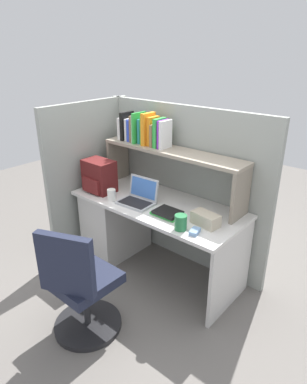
# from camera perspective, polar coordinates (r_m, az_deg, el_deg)

# --- Properties ---
(ground_plane) EXTENTS (8.00, 8.00, 0.00)m
(ground_plane) POSITION_cam_1_polar(r_m,az_deg,el_deg) (3.42, 0.56, -12.96)
(ground_plane) COLOR slate
(desk) EXTENTS (1.60, 0.70, 0.73)m
(desk) POSITION_cam_1_polar(r_m,az_deg,el_deg) (3.43, -4.42, -4.94)
(desk) COLOR silver
(desk) RESTS_ON ground_plane
(cubicle_partition_rear) EXTENTS (1.84, 0.05, 1.55)m
(cubicle_partition_rear) POSITION_cam_1_polar(r_m,az_deg,el_deg) (3.30, 4.86, 1.04)
(cubicle_partition_rear) COLOR #939991
(cubicle_partition_rear) RESTS_ON ground_plane
(cubicle_partition_left) EXTENTS (0.05, 1.06, 1.55)m
(cubicle_partition_left) POSITION_cam_1_polar(r_m,az_deg,el_deg) (3.56, -10.46, 2.40)
(cubicle_partition_left) COLOR #939991
(cubicle_partition_left) RESTS_ON ground_plane
(overhead_hutch) EXTENTS (1.44, 0.28, 0.45)m
(overhead_hutch) POSITION_cam_1_polar(r_m,az_deg,el_deg) (3.06, 3.06, 5.40)
(overhead_hutch) COLOR gray
(overhead_hutch) RESTS_ON desk
(reference_books_on_shelf) EXTENTS (0.57, 0.19, 0.29)m
(reference_books_on_shelf) POSITION_cam_1_polar(r_m,az_deg,el_deg) (3.21, -1.60, 10.39)
(reference_books_on_shelf) COLOR white
(reference_books_on_shelf) RESTS_ON overhead_hutch
(laptop) EXTENTS (0.33, 0.27, 0.22)m
(laptop) POSITION_cam_1_polar(r_m,az_deg,el_deg) (3.03, -2.51, -0.92)
(laptop) COLOR #B7BABF
(laptop) RESTS_ON desk
(backpack) EXTENTS (0.30, 0.23, 0.31)m
(backpack) POSITION_cam_1_polar(r_m,az_deg,el_deg) (3.28, -9.20, 2.61)
(backpack) COLOR #591919
(backpack) RESTS_ON desk
(computer_mouse) EXTENTS (0.08, 0.12, 0.03)m
(computer_mouse) POSITION_cam_1_polar(r_m,az_deg,el_deg) (2.57, 6.98, -6.63)
(computer_mouse) COLOR #7299C6
(computer_mouse) RESTS_ON desk
(paper_cup) EXTENTS (0.08, 0.08, 0.11)m
(paper_cup) POSITION_cam_1_polar(r_m,az_deg,el_deg) (3.09, -7.09, -0.50)
(paper_cup) COLOR white
(paper_cup) RESTS_ON desk
(tissue_box) EXTENTS (0.23, 0.15, 0.10)m
(tissue_box) POSITION_cam_1_polar(r_m,az_deg,el_deg) (2.68, 8.78, -4.55)
(tissue_box) COLOR #BFB299
(tissue_box) RESTS_ON desk
(snack_canister) EXTENTS (0.10, 0.10, 0.12)m
(snack_canister) POSITION_cam_1_polar(r_m,az_deg,el_deg) (2.59, 4.61, -5.13)
(snack_canister) COLOR #26723F
(snack_canister) RESTS_ON desk
(desk_book_stack) EXTENTS (0.25, 0.17, 0.04)m
(desk_book_stack) POSITION_cam_1_polar(r_m,az_deg,el_deg) (2.81, 2.37, -3.55)
(desk_book_stack) COLOR green
(desk_book_stack) RESTS_ON desk
(office_chair) EXTENTS (0.53, 0.55, 0.93)m
(office_chair) POSITION_cam_1_polar(r_m,az_deg,el_deg) (2.61, -12.18, -15.85)
(office_chair) COLOR black
(office_chair) RESTS_ON ground_plane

